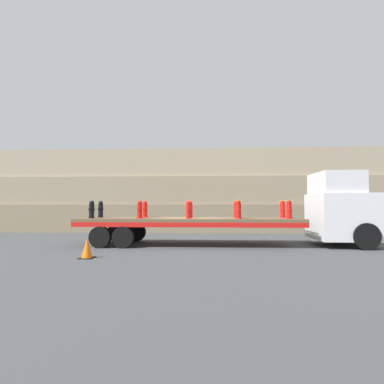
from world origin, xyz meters
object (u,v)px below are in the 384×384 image
at_px(fire_hydrant_red_near_1, 140,210).
at_px(fire_hydrant_red_far_3, 236,209).
at_px(fire_hydrant_black_far_0, 101,209).
at_px(fire_hydrant_red_far_2, 190,209).
at_px(truck_cab, 343,209).
at_px(fire_hydrant_red_near_4, 289,210).
at_px(fire_hydrant_red_far_4, 283,209).
at_px(flatbed_trailer, 175,223).
at_px(fire_hydrant_black_near_0, 92,210).
at_px(fire_hydrant_red_near_2, 189,210).
at_px(fire_hydrant_red_near_3, 238,210).
at_px(fire_hydrant_red_far_1, 145,209).
at_px(traffic_cone, 87,248).

relative_size(fire_hydrant_red_near_1, fire_hydrant_red_far_3, 1.00).
bearing_deg(fire_hydrant_black_far_0, fire_hydrant_red_far_2, 0.00).
bearing_deg(fire_hydrant_black_far_0, truck_cab, -2.86).
distance_m(fire_hydrant_black_far_0, fire_hydrant_red_far_2, 4.27).
relative_size(fire_hydrant_red_near_4, fire_hydrant_red_far_4, 1.00).
bearing_deg(flatbed_trailer, fire_hydrant_red_far_2, 39.42).
xyz_separation_m(fire_hydrant_black_near_0, fire_hydrant_red_far_4, (8.53, 1.10, 0.00)).
height_order(fire_hydrant_black_far_0, fire_hydrant_red_far_3, same).
height_order(flatbed_trailer, fire_hydrant_red_far_4, fire_hydrant_red_far_4).
xyz_separation_m(fire_hydrant_red_near_2, fire_hydrant_red_far_4, (4.27, 1.10, 0.00)).
distance_m(fire_hydrant_red_near_2, fire_hydrant_red_far_4, 4.40).
bearing_deg(fire_hydrant_red_far_3, fire_hydrant_red_near_3, -90.00).
relative_size(fire_hydrant_red_far_1, fire_hydrant_red_near_3, 1.00).
xyz_separation_m(fire_hydrant_red_far_2, traffic_cone, (-3.22, -4.09, -1.24)).
xyz_separation_m(fire_hydrant_red_near_1, fire_hydrant_red_far_1, (0.00, 1.10, 0.00)).
bearing_deg(fire_hydrant_red_far_4, fire_hydrant_red_near_4, -90.00).
relative_size(fire_hydrant_red_far_2, fire_hydrant_red_near_4, 1.00).
distance_m(fire_hydrant_red_near_1, fire_hydrant_red_near_2, 2.13).
relative_size(fire_hydrant_red_far_3, traffic_cone, 1.15).
distance_m(fire_hydrant_red_near_1, fire_hydrant_red_near_3, 4.27).
bearing_deg(traffic_cone, fire_hydrant_red_near_2, 42.86).
bearing_deg(fire_hydrant_red_near_4, truck_cab, 12.59).
distance_m(truck_cab, fire_hydrant_red_far_3, 4.62).
height_order(flatbed_trailer, fire_hydrant_red_far_1, fire_hydrant_red_far_1).
bearing_deg(flatbed_trailer, fire_hydrant_red_near_4, -6.34).
relative_size(fire_hydrant_red_near_1, fire_hydrant_red_near_3, 1.00).
xyz_separation_m(truck_cab, fire_hydrant_red_far_1, (-8.85, 0.55, -0.02)).
bearing_deg(fire_hydrant_black_far_0, fire_hydrant_red_near_4, -7.32).
xyz_separation_m(fire_hydrant_red_near_2, fire_hydrant_red_near_4, (4.27, 0.00, 0.00)).
bearing_deg(fire_hydrant_red_near_4, traffic_cone, -158.23).
height_order(fire_hydrant_black_far_0, fire_hydrant_red_far_4, same).
relative_size(fire_hydrant_red_near_1, fire_hydrant_red_far_1, 1.00).
distance_m(fire_hydrant_red_far_2, fire_hydrant_red_near_3, 2.40).
bearing_deg(fire_hydrant_black_far_0, traffic_cone, -75.67).
xyz_separation_m(fire_hydrant_black_near_0, traffic_cone, (1.04, -2.99, -1.24)).
xyz_separation_m(fire_hydrant_black_far_0, fire_hydrant_red_near_2, (4.27, -1.10, 0.00)).
height_order(fire_hydrant_red_far_3, traffic_cone, fire_hydrant_red_far_3).
height_order(fire_hydrant_red_near_1, fire_hydrant_red_far_4, same).
bearing_deg(truck_cab, fire_hydrant_red_near_2, -175.34).
bearing_deg(fire_hydrant_black_near_0, fire_hydrant_red_near_1, 0.00).
bearing_deg(fire_hydrant_red_near_1, flatbed_trailer, 20.49).
bearing_deg(fire_hydrant_red_far_1, traffic_cone, -104.93).
height_order(fire_hydrant_red_near_3, fire_hydrant_red_far_4, same).
relative_size(fire_hydrant_red_near_2, fire_hydrant_red_near_3, 1.00).
xyz_separation_m(fire_hydrant_red_near_3, fire_hydrant_red_near_4, (2.13, 0.00, 0.00)).
bearing_deg(truck_cab, fire_hydrant_red_far_4, 167.41).
bearing_deg(fire_hydrant_red_near_3, fire_hydrant_black_near_0, 180.00).
distance_m(fire_hydrant_red_far_3, fire_hydrant_red_far_4, 2.13).
relative_size(flatbed_trailer, fire_hydrant_black_near_0, 12.60).
relative_size(flatbed_trailer, fire_hydrant_red_near_3, 12.60).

